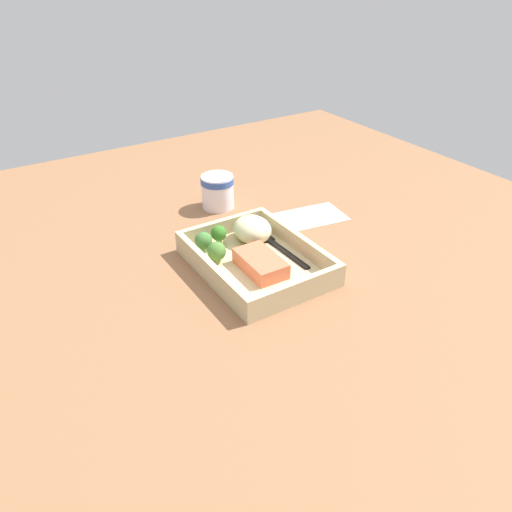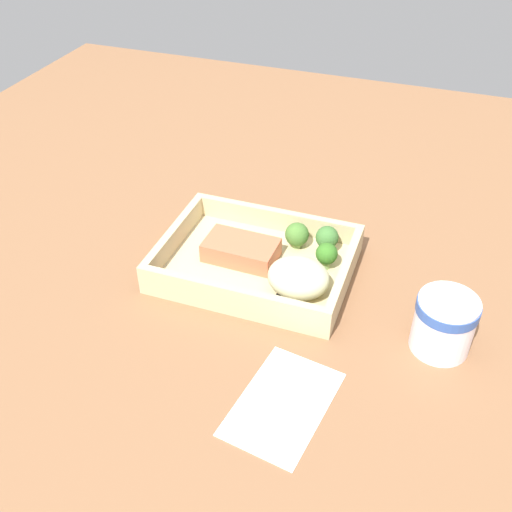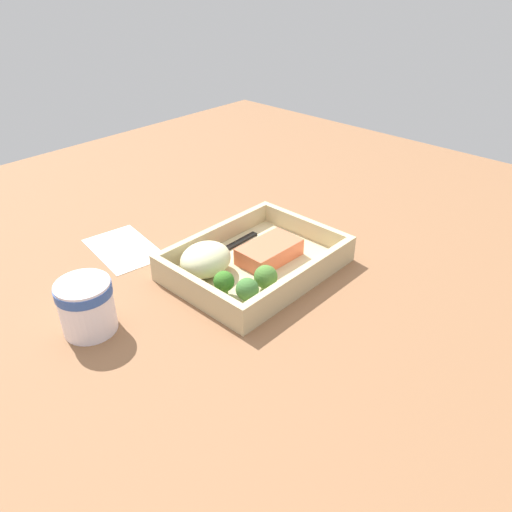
% 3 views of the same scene
% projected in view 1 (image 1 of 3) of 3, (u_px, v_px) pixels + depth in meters
% --- Properties ---
extents(ground_plane, '(1.60, 1.60, 0.02)m').
position_uv_depth(ground_plane, '(256.00, 272.00, 0.98)').
color(ground_plane, brown).
extents(takeout_tray, '(0.28, 0.21, 0.01)m').
position_uv_depth(takeout_tray, '(256.00, 265.00, 0.97)').
color(takeout_tray, '#C5B386').
rests_on(takeout_tray, ground_plane).
extents(tray_rim, '(0.28, 0.21, 0.03)m').
position_uv_depth(tray_rim, '(256.00, 255.00, 0.95)').
color(tray_rim, '#C5B386').
rests_on(tray_rim, takeout_tray).
extents(salmon_fillet, '(0.11, 0.07, 0.03)m').
position_uv_depth(salmon_fillet, '(261.00, 263.00, 0.93)').
color(salmon_fillet, '#E06946').
rests_on(salmon_fillet, takeout_tray).
extents(mashed_potatoes, '(0.09, 0.07, 0.05)m').
position_uv_depth(mashed_potatoes, '(252.00, 229.00, 1.02)').
color(mashed_potatoes, beige).
rests_on(mashed_potatoes, takeout_tray).
extents(broccoli_floret_1, '(0.04, 0.04, 0.04)m').
position_uv_depth(broccoli_floret_1, '(217.00, 252.00, 0.96)').
color(broccoli_floret_1, '#7E9F58').
rests_on(broccoli_floret_1, takeout_tray).
extents(broccoli_floret_2, '(0.03, 0.03, 0.04)m').
position_uv_depth(broccoli_floret_2, '(219.00, 234.00, 1.01)').
color(broccoli_floret_2, '#7EA35B').
rests_on(broccoli_floret_2, takeout_tray).
extents(broccoli_floret_3, '(0.03, 0.03, 0.04)m').
position_uv_depth(broccoli_floret_3, '(203.00, 241.00, 0.98)').
color(broccoli_floret_3, '#799E5E').
rests_on(broccoli_floret_3, takeout_tray).
extents(fork, '(0.16, 0.02, 0.00)m').
position_uv_depth(fork, '(280.00, 248.00, 1.01)').
color(fork, black).
rests_on(fork, takeout_tray).
extents(paper_cup, '(0.08, 0.08, 0.08)m').
position_uv_depth(paper_cup, '(218.00, 190.00, 1.17)').
color(paper_cup, white).
rests_on(paper_cup, ground_plane).
extents(receipt_slip, '(0.12, 0.17, 0.00)m').
position_uv_depth(receipt_slip, '(311.00, 216.00, 1.15)').
color(receipt_slip, white).
rests_on(receipt_slip, ground_plane).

